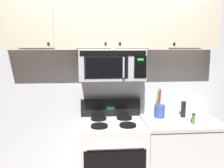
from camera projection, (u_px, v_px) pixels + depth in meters
The scene contains 9 objects.
back_wall at pixel (110, 80), 3.10m from camera, with size 5.20×0.10×2.70m, color silver.
stove_range at pixel (112, 157), 2.88m from camera, with size 0.76×0.69×1.12m.
over_range_microwave at pixel (112, 65), 2.82m from camera, with size 0.76×0.43×0.35m.
upper_cabinets at pixel (111, 26), 2.78m from camera, with size 2.50×0.36×0.55m.
counter_segment at pixel (180, 155), 2.96m from camera, with size 0.93×0.65×0.90m.
utensil_crock_blue at pixel (159, 109), 3.01m from camera, with size 0.13×0.14×0.37m.
salt_shaker at pixel (190, 117), 2.87m from camera, with size 0.04×0.04×0.09m.
pepper_mill at pixel (183, 109), 3.02m from camera, with size 0.06×0.06×0.20m, color black.
spice_jar at pixel (194, 118), 2.77m from camera, with size 0.04×0.04×0.12m.
Camera 1 is at (-0.24, -2.27, 1.79)m, focal length 38.26 mm.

